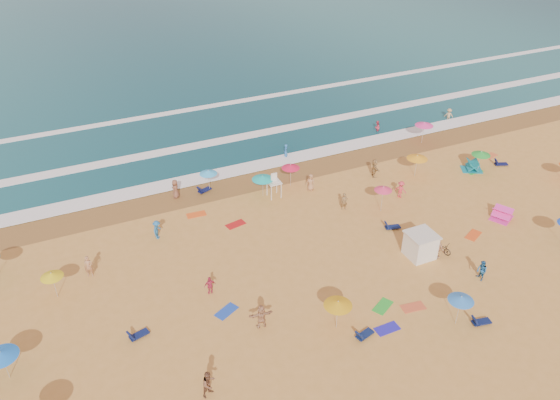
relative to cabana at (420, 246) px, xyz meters
name	(u,v)px	position (x,y,z in m)	size (l,w,h in m)	color
ground	(333,245)	(-5.58, 4.03, -1.00)	(220.00, 220.00, 0.00)	gold
ocean	(128,15)	(-5.58, 88.03, -1.00)	(220.00, 140.00, 0.18)	#0C4756
wet_sand	(272,176)	(-5.58, 16.53, -0.99)	(220.00, 220.00, 0.00)	olive
surf_foam	(240,140)	(-5.58, 25.35, -0.90)	(200.00, 18.70, 0.05)	white
cabana	(420,246)	(0.00, 0.00, 0.00)	(2.00, 2.00, 2.00)	silver
cabana_roof	(422,235)	(0.00, 0.00, 1.06)	(2.20, 2.20, 0.12)	silver
bicycle	(441,247)	(1.90, -0.30, -0.51)	(0.64, 1.85, 0.97)	black
lifeguard_stand	(274,187)	(-6.88, 13.00, 0.05)	(1.20, 1.20, 2.10)	white
beach_umbrellas	(325,212)	(-5.41, 5.84, 1.14)	(53.05, 25.49, 0.79)	#DB4217
loungers	(422,239)	(1.43, 1.53, -0.83)	(47.68, 25.34, 0.34)	#0F194E
towels	(358,255)	(-4.37, 2.11, -0.98)	(40.72, 22.80, 0.03)	#B21627
popup_tents	(486,187)	(11.71, 5.34, -0.40)	(6.12, 10.31, 1.20)	#EE35AA
beachgoers	(312,217)	(-5.79, 7.43, -0.16)	(52.32, 27.70, 2.13)	#DC3745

